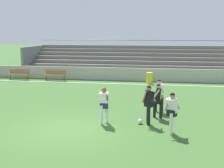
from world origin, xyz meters
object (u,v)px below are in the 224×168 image
(player_white_trailing_run, at_px, (104,102))
(bleacher_stand, at_px, (155,60))
(trash_bin, at_px, (149,78))
(player_dark_deep_cover, at_px, (149,101))
(bench_far_left, at_px, (55,74))
(player_white_overlapping, at_px, (159,93))
(player_white_wide_right, at_px, (172,109))
(soccer_ball, at_px, (140,121))
(player_dark_pressing_high, at_px, (158,98))
(bench_near_bin, at_px, (19,73))

(player_white_trailing_run, bearing_deg, bleacher_stand, 83.16)
(trash_bin, bearing_deg, player_dark_deep_cover, -87.93)
(bench_far_left, xyz_separation_m, player_white_overlapping, (8.53, -8.62, 0.44))
(player_white_wide_right, xyz_separation_m, soccer_ball, (-1.29, 1.05, -0.86))
(player_white_overlapping, xyz_separation_m, soccer_ball, (-0.78, -2.10, -0.87))
(bench_far_left, xyz_separation_m, soccer_ball, (7.75, -10.73, -0.44))
(bench_far_left, height_order, player_dark_deep_cover, player_dark_deep_cover)
(bleacher_stand, distance_m, player_dark_pressing_high, 14.07)
(bench_far_left, bearing_deg, player_white_wide_right, -52.48)
(bench_far_left, height_order, player_white_wide_right, player_white_wide_right)
(bleacher_stand, relative_size, player_dark_deep_cover, 13.94)
(bench_near_bin, xyz_separation_m, player_white_trailing_run, (9.40, -10.92, 0.40))
(player_white_wide_right, bearing_deg, bench_far_left, 127.52)
(player_white_wide_right, height_order, player_white_overlapping, player_white_overlapping)
(bench_near_bin, distance_m, player_white_overlapping, 14.57)
(bench_far_left, xyz_separation_m, player_white_trailing_run, (6.19, -10.92, 0.40))
(player_white_trailing_run, bearing_deg, player_white_overlapping, 44.49)
(bench_near_bin, height_order, player_white_wide_right, player_white_wide_right)
(trash_bin, bearing_deg, player_dark_pressing_high, -85.37)
(player_dark_deep_cover, height_order, player_white_trailing_run, player_dark_deep_cover)
(bench_far_left, distance_m, trash_bin, 7.73)
(bleacher_stand, xyz_separation_m, bench_far_left, (-8.03, -4.40, -0.82))
(player_white_wide_right, relative_size, player_white_trailing_run, 1.02)
(bench_near_bin, relative_size, soccer_ball, 8.18)
(bleacher_stand, bearing_deg, trash_bin, -93.71)
(player_white_overlapping, height_order, soccer_ball, player_white_overlapping)
(player_dark_pressing_high, distance_m, player_white_wide_right, 2.19)
(player_dark_pressing_high, relative_size, soccer_ball, 7.34)
(trash_bin, distance_m, player_dark_pressing_high, 9.39)
(player_dark_deep_cover, distance_m, soccer_ball, 0.98)
(bleacher_stand, distance_m, player_white_wide_right, 16.21)
(soccer_ball, bearing_deg, bench_far_left, 125.84)
(player_dark_deep_cover, height_order, player_white_wide_right, player_dark_deep_cover)
(bench_near_bin, relative_size, bench_far_left, 1.00)
(player_white_overlapping, distance_m, soccer_ball, 2.41)
(bench_far_left, bearing_deg, bench_near_bin, 180.00)
(bench_far_left, relative_size, player_white_trailing_run, 1.12)
(bench_near_bin, bearing_deg, player_dark_pressing_high, -39.58)
(player_dark_pressing_high, xyz_separation_m, soccer_ball, (-0.73, -1.07, -0.84))
(trash_bin, xyz_separation_m, player_white_trailing_run, (-1.53, -10.60, 0.52))
(player_dark_deep_cover, xyz_separation_m, player_white_wide_right, (0.94, -1.04, -0.05))
(trash_bin, relative_size, player_dark_pressing_high, 0.53)
(trash_bin, relative_size, player_white_trailing_run, 0.54)
(trash_bin, bearing_deg, player_white_overlapping, -84.48)
(player_white_wide_right, relative_size, soccer_ball, 7.47)
(bleacher_stand, bearing_deg, player_dark_pressing_high, -88.16)
(bench_near_bin, height_order, player_white_trailing_run, player_white_trailing_run)
(trash_bin, xyz_separation_m, soccer_ball, (0.02, -10.41, -0.32))
(bench_far_left, relative_size, player_white_overlapping, 1.09)
(player_white_wide_right, distance_m, player_white_trailing_run, 2.97)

